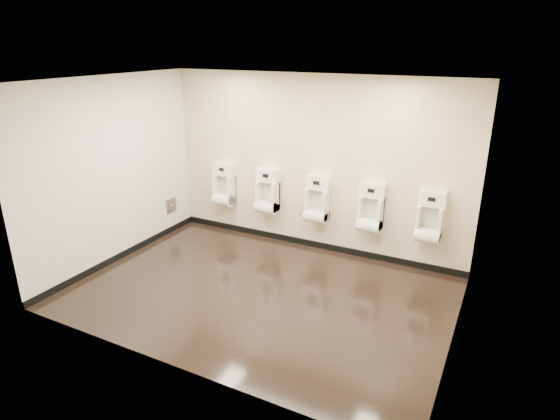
# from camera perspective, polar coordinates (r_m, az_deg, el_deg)

# --- Properties ---
(ground) EXTENTS (5.00, 3.50, 0.00)m
(ground) POSITION_cam_1_polar(r_m,az_deg,el_deg) (6.51, -2.49, -10.03)
(ground) COLOR black
(ground) RESTS_ON ground
(ceiling) EXTENTS (5.00, 3.50, 0.00)m
(ceiling) POSITION_cam_1_polar(r_m,az_deg,el_deg) (5.65, -2.92, 15.37)
(ceiling) COLOR white
(back_wall) EXTENTS (5.00, 0.02, 2.80)m
(back_wall) POSITION_cam_1_polar(r_m,az_deg,el_deg) (7.44, 4.04, 5.51)
(back_wall) COLOR beige
(back_wall) RESTS_ON ground
(front_wall) EXTENTS (5.00, 0.02, 2.80)m
(front_wall) POSITION_cam_1_polar(r_m,az_deg,el_deg) (4.60, -13.58, -4.36)
(front_wall) COLOR beige
(front_wall) RESTS_ON ground
(left_wall) EXTENTS (0.02, 3.50, 2.80)m
(left_wall) POSITION_cam_1_polar(r_m,az_deg,el_deg) (7.45, -19.68, 4.41)
(left_wall) COLOR beige
(left_wall) RESTS_ON ground
(right_wall) EXTENTS (0.02, 3.50, 2.80)m
(right_wall) POSITION_cam_1_polar(r_m,az_deg,el_deg) (5.23, 21.87, -2.27)
(right_wall) COLOR beige
(right_wall) RESTS_ON ground
(tile_overlay_left) EXTENTS (0.01, 3.50, 2.80)m
(tile_overlay_left) POSITION_cam_1_polar(r_m,az_deg,el_deg) (7.45, -19.66, 4.40)
(tile_overlay_left) COLOR silver
(tile_overlay_left) RESTS_ON ground
(skirting_back) EXTENTS (5.00, 0.02, 0.10)m
(skirting_back) POSITION_cam_1_polar(r_m,az_deg,el_deg) (7.87, 3.77, -4.06)
(skirting_back) COLOR black
(skirting_back) RESTS_ON ground
(skirting_left) EXTENTS (0.02, 3.50, 0.10)m
(skirting_left) POSITION_cam_1_polar(r_m,az_deg,el_deg) (7.89, -18.49, -5.08)
(skirting_left) COLOR black
(skirting_left) RESTS_ON ground
(access_panel) EXTENTS (0.04, 0.25, 0.25)m
(access_panel) POSITION_cam_1_polar(r_m,az_deg,el_deg) (8.52, -13.15, 0.59)
(access_panel) COLOR #9E9EA3
(access_panel) RESTS_ON left_wall
(urinal_0) EXTENTS (0.40, 0.30, 0.74)m
(urinal_0) POSITION_cam_1_polar(r_m,az_deg,el_deg) (8.23, -6.84, 2.76)
(urinal_0) COLOR silver
(urinal_0) RESTS_ON back_wall
(urinal_1) EXTENTS (0.40, 0.30, 0.74)m
(urinal_1) POSITION_cam_1_polar(r_m,az_deg,el_deg) (7.80, -1.56, 1.93)
(urinal_1) COLOR silver
(urinal_1) RESTS_ON back_wall
(urinal_2) EXTENTS (0.40, 0.30, 0.74)m
(urinal_2) POSITION_cam_1_polar(r_m,az_deg,el_deg) (7.43, 4.54, 0.94)
(urinal_2) COLOR silver
(urinal_2) RESTS_ON back_wall
(urinal_3) EXTENTS (0.40, 0.30, 0.74)m
(urinal_3) POSITION_cam_1_polar(r_m,az_deg,el_deg) (7.16, 10.98, -0.12)
(urinal_3) COLOR silver
(urinal_3) RESTS_ON back_wall
(urinal_4) EXTENTS (0.40, 0.30, 0.74)m
(urinal_4) POSITION_cam_1_polar(r_m,az_deg,el_deg) (7.00, 17.78, -1.23)
(urinal_4) COLOR silver
(urinal_4) RESTS_ON back_wall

